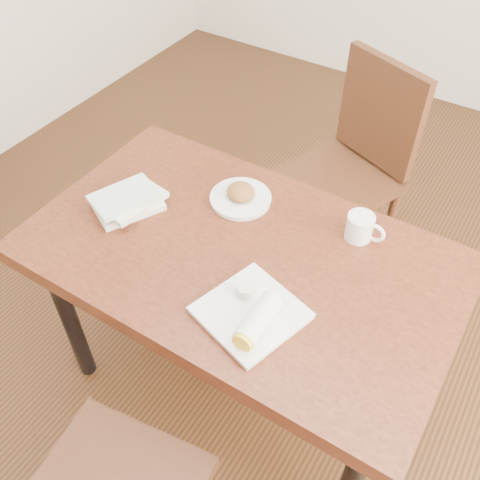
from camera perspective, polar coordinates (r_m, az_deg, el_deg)
The scene contains 7 objects.
ground at distance 2.21m, azimuth -0.00°, elevation -14.76°, with size 4.00×5.00×0.01m, color #472814.
table at distance 1.65m, azimuth -0.00°, elevation -3.23°, with size 1.29×0.77×0.75m.
chair_far at distance 2.32m, azimuth 12.12°, elevation 8.45°, with size 0.55×0.55×0.95m.
plate_scone at distance 1.74m, azimuth 0.06°, elevation 4.70°, with size 0.20×0.20×0.06m.
coffee_mug at distance 1.64m, azimuth 12.78°, elevation 1.38°, with size 0.12×0.08×0.08m.
plate_burrito at distance 1.41m, azimuth 1.34°, elevation -7.96°, with size 0.30×0.30×0.08m.
book_stack at distance 1.75m, azimuth -11.81°, elevation 4.03°, with size 0.22×0.25×0.05m.
Camera 1 is at (0.58, -0.92, 1.91)m, focal length 40.00 mm.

